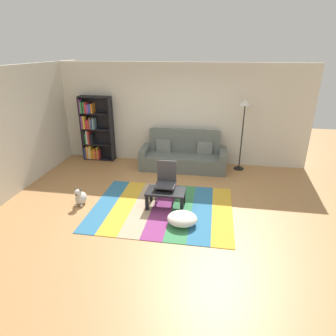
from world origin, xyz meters
name	(u,v)px	position (x,y,z in m)	size (l,w,h in m)	color
ground_plane	(165,204)	(0.00, 0.00, 0.00)	(14.00, 14.00, 0.00)	#B27F4C
back_wall	(181,114)	(0.00, 2.55, 1.35)	(6.80, 0.10, 2.70)	silver
left_wall	(27,126)	(-3.40, 0.75, 1.35)	(0.10, 5.50, 2.70)	beige
rug	(162,208)	(-0.03, -0.21, 0.01)	(2.81, 2.20, 0.01)	teal
couch	(183,156)	(0.14, 2.02, 0.34)	(2.26, 0.80, 1.00)	#59605B
bookshelf	(93,130)	(-2.47, 2.31, 0.86)	(0.90, 0.28, 1.82)	black
coffee_table	(166,194)	(0.03, -0.13, 0.31)	(0.78, 0.46, 0.36)	black
pouf	(182,219)	(0.44, -0.71, 0.12)	(0.55, 0.50, 0.23)	white
dog	(80,197)	(-1.74, -0.30, 0.16)	(0.22, 0.35, 0.40)	beige
standing_lamp	(244,112)	(1.64, 2.19, 1.55)	(0.32, 0.32, 1.86)	black
tv_remote	(166,189)	(0.03, -0.09, 0.38)	(0.04, 0.15, 0.02)	black
folding_chair	(166,179)	(0.00, 0.09, 0.53)	(0.40, 0.40, 0.90)	#38383D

